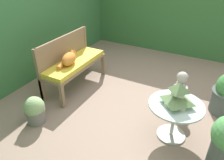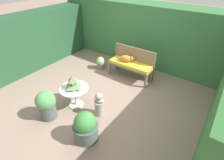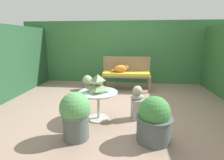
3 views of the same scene
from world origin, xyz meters
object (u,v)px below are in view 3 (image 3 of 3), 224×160
(potted_plant_bench_right, at_px, (87,82))
(garden_bench, at_px, (126,75))
(patio_table, at_px, (98,98))
(pagoda_birdhouse, at_px, (98,84))
(potted_plant_path_edge, at_px, (76,115))
(potted_plant_patio_mid, at_px, (154,120))
(cat, at_px, (121,69))
(garden_bust, at_px, (137,104))

(potted_plant_bench_right, bearing_deg, garden_bench, 4.19)
(patio_table, xyz_separation_m, potted_plant_bench_right, (-0.65, 1.79, -0.20))
(pagoda_birdhouse, height_order, potted_plant_path_edge, pagoda_birdhouse)
(potted_plant_bench_right, bearing_deg, potted_plant_path_edge, -79.82)
(pagoda_birdhouse, distance_m, potted_plant_patio_mid, 1.12)
(cat, xyz_separation_m, potted_plant_bench_right, (-0.93, -0.07, -0.40))
(garden_bust, height_order, potted_plant_patio_mid, potted_plant_patio_mid)
(patio_table, relative_size, potted_plant_path_edge, 0.99)
(patio_table, xyz_separation_m, potted_plant_patio_mid, (0.89, -0.59, -0.09))
(potted_plant_patio_mid, height_order, potted_plant_bench_right, potted_plant_patio_mid)
(cat, relative_size, potted_plant_patio_mid, 0.73)
(patio_table, bearing_deg, garden_bench, 76.90)
(patio_table, height_order, garden_bust, garden_bust)
(potted_plant_bench_right, bearing_deg, garden_bust, -52.17)
(garden_bench, height_order, garden_bust, garden_bust)
(pagoda_birdhouse, bearing_deg, cat, 81.29)
(patio_table, bearing_deg, potted_plant_path_edge, -107.61)
(potted_plant_patio_mid, bearing_deg, patio_table, 146.41)
(garden_bench, bearing_deg, pagoda_birdhouse, -103.10)
(pagoda_birdhouse, relative_size, potted_plant_path_edge, 0.47)
(potted_plant_patio_mid, bearing_deg, pagoda_birdhouse, 146.41)
(cat, bearing_deg, garden_bench, -10.48)
(pagoda_birdhouse, xyz_separation_m, potted_plant_path_edge, (-0.21, -0.65, -0.28))
(patio_table, xyz_separation_m, garden_bust, (0.68, 0.08, -0.12))
(patio_table, relative_size, potted_plant_bench_right, 1.67)
(pagoda_birdhouse, bearing_deg, garden_bench, 76.90)
(potted_plant_path_edge, bearing_deg, patio_table, 72.39)
(patio_table, xyz_separation_m, potted_plant_path_edge, (-0.21, -0.65, -0.04))
(potted_plant_patio_mid, relative_size, potted_plant_bench_right, 1.59)
(garden_bench, bearing_deg, potted_plant_path_edge, -104.28)
(garden_bench, distance_m, pagoda_birdhouse, 1.93)
(garden_bench, distance_m, potted_plant_path_edge, 2.60)
(cat, height_order, garden_bust, cat)
(garden_bench, xyz_separation_m, potted_plant_patio_mid, (0.46, -2.47, -0.12))
(potted_plant_patio_mid, bearing_deg, potted_plant_bench_right, 122.84)
(garden_bench, relative_size, patio_table, 1.92)
(garden_bench, xyz_separation_m, pagoda_birdhouse, (-0.44, -1.87, 0.21))
(cat, xyz_separation_m, patio_table, (-0.29, -1.86, -0.20))
(pagoda_birdhouse, height_order, potted_plant_bench_right, pagoda_birdhouse)
(potted_plant_path_edge, bearing_deg, cat, 78.92)
(garden_bust, distance_m, potted_plant_path_edge, 1.16)
(cat, bearing_deg, patio_table, -112.82)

